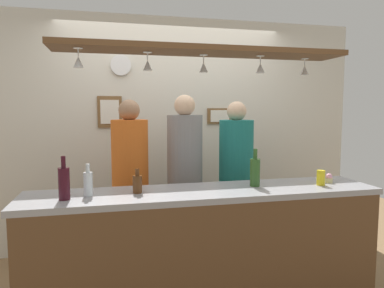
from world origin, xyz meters
The scene contains 21 objects.
ground_plane centered at (0.00, 0.00, 0.00)m, with size 8.00×8.00×0.00m, color olive.
back_wall centered at (0.00, 1.10, 1.30)m, with size 4.40×0.06×2.60m, color silver.
bar_counter centered at (0.00, -0.50, 0.66)m, with size 2.70×0.55×0.96m.
overhead_glass_rack centered at (0.00, -0.30, 2.01)m, with size 2.20×0.36×0.04m, color brown.
hanging_wineglass_far_left centered at (-0.90, -0.36, 1.90)m, with size 0.07×0.07×0.13m.
hanging_wineglass_left centered at (-0.42, -0.28, 1.90)m, with size 0.07×0.07×0.13m.
hanging_wineglass_center_left centered at (0.01, -0.25, 1.90)m, with size 0.07×0.07×0.13m.
hanging_wineglass_center centered at (0.45, -0.30, 1.90)m, with size 0.07×0.07×0.13m.
hanging_wineglass_center_right centered at (0.87, -0.24, 1.90)m, with size 0.07×0.07×0.13m.
person_left_orange_shirt centered at (-0.52, 0.41, 1.00)m, with size 0.34×0.34×1.67m.
person_middle_grey_shirt centered at (0.00, 0.41, 1.04)m, with size 0.34×0.34×1.71m.
person_right_teal_shirt centered at (0.52, 0.41, 1.00)m, with size 0.34×0.34×1.65m.
bottle_champagne_green centered at (0.42, -0.31, 1.08)m, with size 0.08×0.08×0.30m.
bottle_wine_dark_red centered at (-1.01, -0.42, 1.08)m, with size 0.08×0.08×0.30m.
bottle_soda_clear centered at (-0.86, -0.35, 1.06)m, with size 0.06×0.06×0.23m.
bottle_beer_brown_stubby centered at (-0.51, -0.33, 1.04)m, with size 0.07×0.07×0.18m.
drink_can centered at (0.95, -0.40, 1.03)m, with size 0.07×0.07×0.12m, color yellow.
cupcake centered at (1.08, -0.33, 1.00)m, with size 0.06×0.06×0.08m.
picture_frame_caricature centered at (-0.70, 1.06, 1.55)m, with size 0.26×0.02×0.34m.
picture_frame_lower_pair centered at (0.56, 1.06, 1.50)m, with size 0.30×0.02×0.18m.
wall_clock centered at (-0.57, 1.05, 2.05)m, with size 0.22×0.22×0.03m, color white.
Camera 1 is at (-0.70, -2.91, 1.58)m, focal length 33.11 mm.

